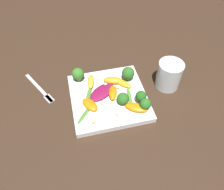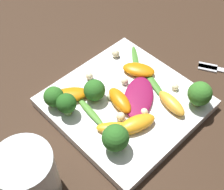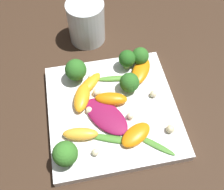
% 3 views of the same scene
% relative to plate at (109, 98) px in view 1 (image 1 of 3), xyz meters
% --- Properties ---
extents(ground_plane, '(2.40, 2.40, 0.00)m').
position_rel_plate_xyz_m(ground_plane, '(0.00, 0.00, -0.01)').
color(ground_plane, '#382619').
extents(plate, '(0.24, 0.24, 0.02)m').
position_rel_plate_xyz_m(plate, '(0.00, 0.00, 0.00)').
color(plate, white).
rests_on(plate, ground_plane).
extents(drinking_glass, '(0.08, 0.08, 0.10)m').
position_rel_plate_xyz_m(drinking_glass, '(0.02, -0.21, 0.04)').
color(drinking_glass, white).
rests_on(drinking_glass, ground_plane).
extents(fork, '(0.16, 0.10, 0.01)m').
position_rel_plate_xyz_m(fork, '(0.09, 0.22, -0.01)').
color(fork, silver).
rests_on(fork, ground_plane).
extents(radicchio_leaf_0, '(0.10, 0.11, 0.01)m').
position_rel_plate_xyz_m(radicchio_leaf_0, '(0.02, 0.02, 0.02)').
color(radicchio_leaf_0, maroon).
rests_on(radicchio_leaf_0, plate).
extents(orange_segment_0, '(0.07, 0.08, 0.02)m').
position_rel_plate_xyz_m(orange_segment_0, '(-0.07, -0.07, 0.02)').
color(orange_segment_0, orange).
rests_on(orange_segment_0, plate).
extents(orange_segment_1, '(0.05, 0.07, 0.02)m').
position_rel_plate_xyz_m(orange_segment_1, '(0.05, -0.03, 0.02)').
color(orange_segment_1, orange).
rests_on(orange_segment_1, plate).
extents(orange_segment_2, '(0.07, 0.07, 0.01)m').
position_rel_plate_xyz_m(orange_segment_2, '(0.04, -0.06, 0.02)').
color(orange_segment_2, orange).
rests_on(orange_segment_2, plate).
extents(orange_segment_3, '(0.07, 0.04, 0.02)m').
position_rel_plate_xyz_m(orange_segment_3, '(0.00, -0.01, 0.02)').
color(orange_segment_3, orange).
rests_on(orange_segment_3, plate).
extents(orange_segment_4, '(0.07, 0.03, 0.02)m').
position_rel_plate_xyz_m(orange_segment_4, '(0.07, 0.05, 0.02)').
color(orange_segment_4, '#FCAD33').
rests_on(orange_segment_4, plate).
extents(orange_segment_5, '(0.07, 0.06, 0.02)m').
position_rel_plate_xyz_m(orange_segment_5, '(-0.03, 0.07, 0.02)').
color(orange_segment_5, orange).
rests_on(orange_segment_5, plate).
extents(broccoli_floret_0, '(0.04, 0.04, 0.04)m').
position_rel_plate_xyz_m(broccoli_floret_0, '(-0.08, -0.10, 0.03)').
color(broccoli_floret_0, '#84AD5B').
rests_on(broccoli_floret_0, plate).
extents(broccoli_floret_1, '(0.04, 0.04, 0.05)m').
position_rel_plate_xyz_m(broccoli_floret_1, '(0.06, -0.08, 0.04)').
color(broccoli_floret_1, '#7A9E51').
rests_on(broccoli_floret_1, plate).
extents(broccoli_floret_2, '(0.04, 0.04, 0.05)m').
position_rel_plate_xyz_m(broccoli_floret_2, '(0.09, 0.08, 0.04)').
color(broccoli_floret_2, '#84AD5B').
rests_on(broccoli_floret_2, plate).
extents(broccoli_floret_3, '(0.04, 0.04, 0.04)m').
position_rel_plate_xyz_m(broccoli_floret_3, '(-0.04, -0.04, 0.03)').
color(broccoli_floret_3, '#7A9E51').
rests_on(broccoli_floret_3, plate).
extents(broccoli_floret_4, '(0.03, 0.03, 0.04)m').
position_rel_plate_xyz_m(broccoli_floret_4, '(-0.05, -0.09, 0.04)').
color(broccoli_floret_4, '#84AD5B').
rests_on(broccoli_floret_4, plate).
extents(arugula_sprig_0, '(0.08, 0.02, 0.01)m').
position_rel_plate_xyz_m(arugula_sprig_0, '(-0.02, -0.06, 0.01)').
color(arugula_sprig_0, '#518E33').
rests_on(arugula_sprig_0, plate).
extents(arugula_sprig_1, '(0.09, 0.05, 0.01)m').
position_rel_plate_xyz_m(arugula_sprig_1, '(0.01, 0.06, 0.01)').
color(arugula_sprig_1, '#47842D').
rests_on(arugula_sprig_1, plate).
extents(arugula_sprig_2, '(0.07, 0.06, 0.00)m').
position_rel_plate_xyz_m(arugula_sprig_2, '(-0.06, 0.09, 0.01)').
color(arugula_sprig_2, '#47842D').
rests_on(arugula_sprig_2, plate).
extents(macadamia_nut_0, '(0.02, 0.02, 0.02)m').
position_rel_plate_xyz_m(macadamia_nut_0, '(0.02, -0.04, 0.02)').
color(macadamia_nut_0, beige).
rests_on(macadamia_nut_0, plate).
extents(macadamia_nut_1, '(0.01, 0.01, 0.01)m').
position_rel_plate_xyz_m(macadamia_nut_1, '(0.05, 0.08, 0.02)').
color(macadamia_nut_1, beige).
rests_on(macadamia_nut_1, plate).
extents(macadamia_nut_2, '(0.01, 0.01, 0.01)m').
position_rel_plate_xyz_m(macadamia_nut_2, '(-0.02, -0.02, 0.02)').
color(macadamia_nut_2, beige).
rests_on(macadamia_nut_2, plate).
extents(macadamia_nut_3, '(0.01, 0.01, 0.01)m').
position_rel_plate_xyz_m(macadamia_nut_3, '(0.04, -0.00, 0.02)').
color(macadamia_nut_3, beige).
rests_on(macadamia_nut_3, plate).
extents(macadamia_nut_4, '(0.01, 0.01, 0.01)m').
position_rel_plate_xyz_m(macadamia_nut_4, '(-0.03, 0.03, 0.02)').
color(macadamia_nut_4, beige).
rests_on(macadamia_nut_4, plate).
extents(macadamia_nut_5, '(0.01, 0.01, 0.01)m').
position_rel_plate_xyz_m(macadamia_nut_5, '(-0.08, -0.01, 0.02)').
color(macadamia_nut_5, beige).
rests_on(macadamia_nut_5, plate).
extents(macadamia_nut_6, '(0.02, 0.02, 0.02)m').
position_rel_plate_xyz_m(macadamia_nut_6, '(-0.09, 0.07, 0.02)').
color(macadamia_nut_6, beige).
rests_on(macadamia_nut_6, plate).
extents(macadamia_nut_7, '(0.01, 0.01, 0.01)m').
position_rel_plate_xyz_m(macadamia_nut_7, '(0.03, -0.08, 0.02)').
color(macadamia_nut_7, beige).
rests_on(macadamia_nut_7, plate).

